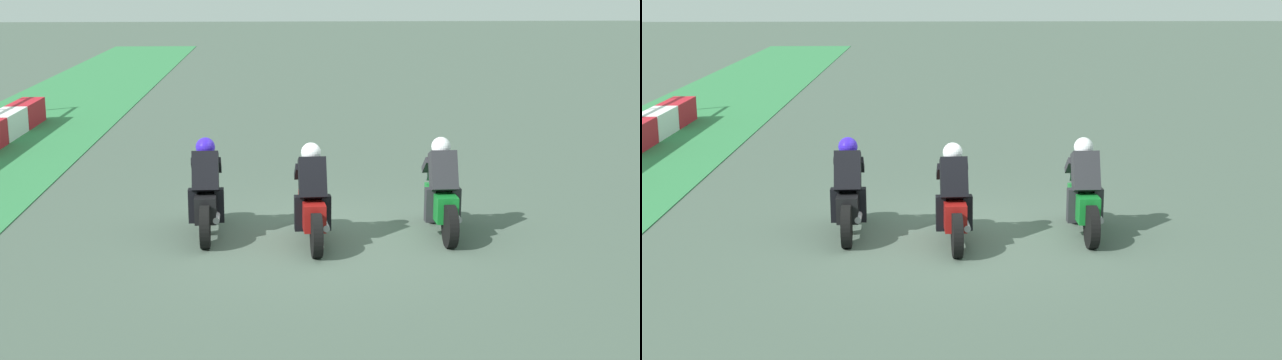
# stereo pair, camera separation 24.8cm
# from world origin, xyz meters

# --- Properties ---
(ground_plane) EXTENTS (120.00, 120.00, 0.00)m
(ground_plane) POSITION_xyz_m (0.00, 0.00, 0.00)
(ground_plane) COLOR #455549
(rider_lane_a) EXTENTS (2.04, 0.54, 1.51)m
(rider_lane_a) POSITION_xyz_m (0.12, -1.90, 0.62)
(rider_lane_a) COLOR black
(rider_lane_a) RESTS_ON ground_plane
(rider_lane_b) EXTENTS (2.04, 0.55, 1.51)m
(rider_lane_b) POSITION_xyz_m (-0.26, 0.11, 0.62)
(rider_lane_b) COLOR black
(rider_lane_b) RESTS_ON ground_plane
(rider_lane_c) EXTENTS (2.04, 0.55, 1.51)m
(rider_lane_c) POSITION_xyz_m (0.25, 1.71, 0.62)
(rider_lane_c) COLOR black
(rider_lane_c) RESTS_ON ground_plane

